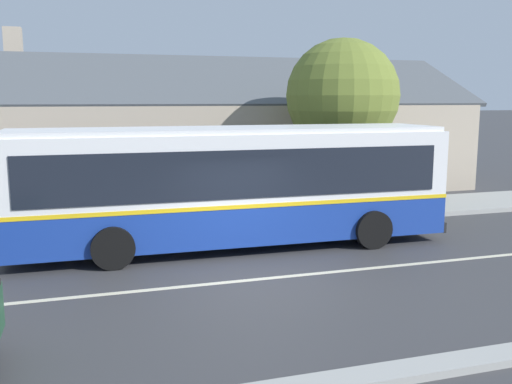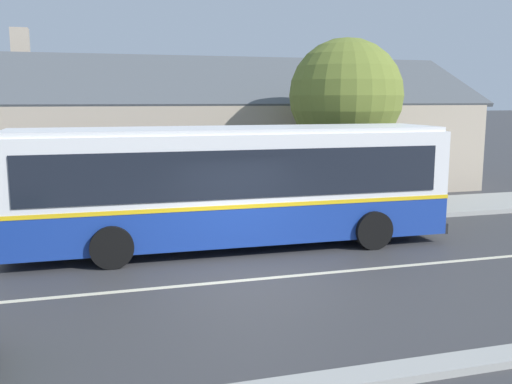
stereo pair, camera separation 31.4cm
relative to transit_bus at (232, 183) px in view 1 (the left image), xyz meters
name	(u,v)px [view 1 (the left image)]	position (x,y,z in m)	size (l,w,h in m)	color
ground_plane	(255,280)	(-0.27, -2.90, -1.68)	(300.00, 300.00, 0.00)	#38383A
sidewalk_far	(198,220)	(-0.27, 3.10, -1.61)	(60.00, 3.00, 0.15)	#9E9E99
curb_near	(358,379)	(-0.27, -7.65, -1.62)	(60.00, 0.50, 0.12)	#9E9E99
lane_divider_stripe	(255,280)	(-0.27, -2.90, -1.68)	(60.00, 0.16, 0.01)	beige
community_building	(178,143)	(0.45, 10.76, 0.25)	(24.46, 9.61, 6.73)	tan
transit_bus	(232,183)	(0.00, 0.00, 0.00)	(11.36, 2.92, 3.13)	navy
street_tree_primary	(343,100)	(5.00, 3.84, 2.14)	(3.86, 3.86, 5.90)	#4C3828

